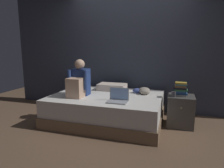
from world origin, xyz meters
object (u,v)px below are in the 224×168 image
at_px(laptop, 118,98).
at_px(book_stack, 180,90).
at_px(nightstand, 180,111).
at_px(clothes_pile, 143,91).
at_px(mug, 174,94).
at_px(bed, 107,108).
at_px(person_sitting, 79,82).
at_px(pillow, 112,87).

distance_m(laptop, book_stack, 1.11).
bearing_deg(book_stack, nightstand, 20.49).
bearing_deg(nightstand, clothes_pile, 168.71).
height_order(nightstand, laptop, laptop).
bearing_deg(clothes_pile, mug, -24.88).
height_order(book_stack, clothes_pile, book_stack).
bearing_deg(bed, clothes_pile, 26.64).
height_order(nightstand, person_sitting, person_sitting).
distance_m(laptop, clothes_pile, 0.76).
height_order(book_stack, mug, book_stack).
relative_size(laptop, book_stack, 1.36).
xyz_separation_m(person_sitting, book_stack, (1.74, 0.36, -0.10)).
xyz_separation_m(bed, pillow, (-0.04, 0.45, 0.32)).
bearing_deg(mug, pillow, 161.85).
relative_size(mug, clothes_pile, 0.27).
relative_size(bed, person_sitting, 3.05).
bearing_deg(laptop, pillow, 113.43).
xyz_separation_m(nightstand, laptop, (-0.98, -0.56, 0.28)).
xyz_separation_m(laptop, pillow, (-0.36, 0.84, 0.01)).
distance_m(person_sitting, pillow, 0.80).
bearing_deg(bed, nightstand, 7.61).
bearing_deg(bed, pillow, 94.94).
xyz_separation_m(person_sitting, clothes_pile, (1.08, 0.51, -0.20)).
distance_m(bed, clothes_pile, 0.76).
xyz_separation_m(bed, laptop, (0.32, -0.39, 0.31)).
xyz_separation_m(pillow, clothes_pile, (0.66, -0.14, -0.01)).
bearing_deg(book_stack, mug, -133.90).
relative_size(book_stack, mug, 2.61).
bearing_deg(book_stack, bed, -172.63).
xyz_separation_m(laptop, mug, (0.85, 0.44, 0.03)).
height_order(laptop, clothes_pile, laptop).
height_order(laptop, book_stack, book_stack).
xyz_separation_m(nightstand, clothes_pile, (-0.68, 0.14, 0.28)).
height_order(person_sitting, mug, person_sitting).
distance_m(person_sitting, mug, 1.66).
relative_size(person_sitting, clothes_pile, 1.93).
distance_m(laptop, mug, 0.95).
distance_m(nightstand, clothes_pile, 0.75).
xyz_separation_m(pillow, book_stack, (1.32, -0.28, 0.09)).
distance_m(person_sitting, clothes_pile, 1.21).
xyz_separation_m(bed, nightstand, (1.30, 0.17, 0.02)).
xyz_separation_m(person_sitting, laptop, (0.79, -0.19, -0.20)).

